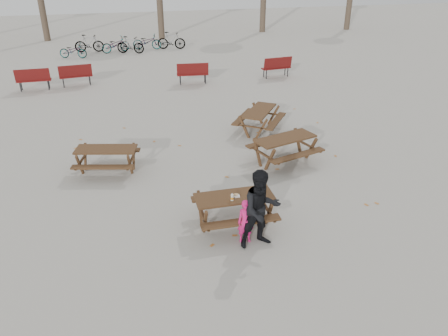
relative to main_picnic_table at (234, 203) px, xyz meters
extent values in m
plane|color=gray|center=(0.00, 0.00, -0.59)|extent=(80.00, 80.00, 0.00)
cube|color=#371D14|center=(0.00, 0.00, 0.16)|extent=(1.80, 0.70, 0.05)
cube|color=#371D14|center=(0.00, -0.60, -0.14)|extent=(1.80, 0.25, 0.05)
cube|color=#371D14|center=(0.00, 0.60, -0.14)|extent=(1.80, 0.25, 0.05)
cylinder|color=#371D14|center=(-0.75, -0.30, -0.22)|extent=(0.08, 0.08, 0.73)
cylinder|color=#371D14|center=(-0.75, 0.30, -0.22)|extent=(0.08, 0.08, 0.73)
cylinder|color=#371D14|center=(0.75, -0.30, -0.22)|extent=(0.08, 0.08, 0.73)
cylinder|color=#371D14|center=(0.75, 0.30, -0.22)|extent=(0.08, 0.08, 0.73)
cube|color=white|center=(0.02, -0.05, 0.21)|extent=(0.18, 0.11, 0.03)
ellipsoid|color=tan|center=(0.02, -0.05, 0.25)|extent=(0.14, 0.06, 0.05)
cylinder|color=silver|center=(-0.10, -0.18, 0.26)|extent=(0.06, 0.06, 0.15)
cylinder|color=orange|center=(-0.10, -0.18, 0.25)|extent=(0.07, 0.07, 0.05)
cylinder|color=white|center=(-0.10, -0.18, 0.35)|extent=(0.03, 0.03, 0.02)
imported|color=#DF1B6E|center=(0.08, -0.70, -0.08)|extent=(0.39, 0.27, 1.02)
imported|color=black|center=(0.35, -0.89, 0.32)|extent=(0.95, 0.77, 1.80)
imported|color=black|center=(-4.82, 19.30, -0.16)|extent=(1.72, 0.99, 0.85)
imported|color=black|center=(-3.93, 20.81, -0.05)|extent=(1.83, 0.67, 1.08)
imported|color=black|center=(-2.33, 20.35, -0.11)|extent=(1.93, 1.27, 0.96)
imported|color=black|center=(-1.44, 19.82, -0.07)|extent=(1.77, 1.05, 1.03)
imported|color=black|center=(-0.33, 20.83, -0.11)|extent=(1.91, 0.99, 0.96)
imported|color=black|center=(1.20, 20.53, -0.05)|extent=(1.87, 0.91, 1.08)
camera|label=1|loc=(-2.25, -8.33, 5.24)|focal=35.00mm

